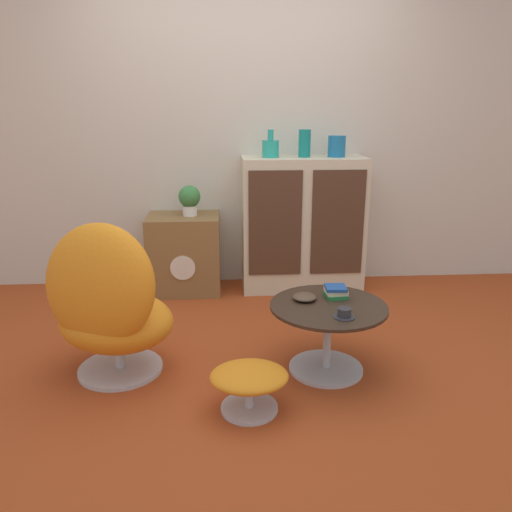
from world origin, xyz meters
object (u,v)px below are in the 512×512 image
(egg_chair, at_px, (108,305))
(sideboard, at_px, (302,224))
(ottoman, at_px, (249,381))
(bowl, at_px, (305,297))
(vase_inner_right, at_px, (337,146))
(teacup, at_px, (344,314))
(book_stack, at_px, (336,292))
(vase_leftmost, at_px, (271,148))
(tv_console, at_px, (185,253))
(coffee_table, at_px, (328,327))
(potted_plant, at_px, (190,199))
(vase_inner_left, at_px, (305,143))

(egg_chair, bearing_deg, sideboard, 47.23)
(ottoman, height_order, bowl, bowl)
(vase_inner_right, xyz_separation_m, bowl, (-0.45, -1.32, -0.74))
(egg_chair, distance_m, teacup, 1.27)
(sideboard, height_order, book_stack, sideboard)
(vase_leftmost, bearing_deg, teacup, -81.21)
(tv_console, bearing_deg, bowl, -59.15)
(coffee_table, xyz_separation_m, vase_leftmost, (-0.20, 1.40, 0.89))
(sideboard, bearing_deg, coffee_table, -92.75)
(teacup, relative_size, bowl, 0.84)
(potted_plant, bearing_deg, book_stack, -54.42)
(tv_console, bearing_deg, potted_plant, 0.53)
(ottoman, bearing_deg, coffee_table, 38.40)
(vase_leftmost, bearing_deg, sideboard, -0.83)
(potted_plant, bearing_deg, teacup, -60.35)
(vase_leftmost, relative_size, teacup, 1.84)
(potted_plant, bearing_deg, egg_chair, -105.12)
(book_stack, bearing_deg, tv_console, 127.27)
(vase_inner_right, xyz_separation_m, book_stack, (-0.26, -1.29, -0.73))
(ottoman, relative_size, bowl, 2.86)
(vase_inner_right, height_order, book_stack, vase_inner_right)
(bowl, bearing_deg, vase_leftmost, 93.30)
(sideboard, distance_m, book_stack, 1.29)
(vase_inner_right, bearing_deg, teacup, -100.04)
(coffee_table, bearing_deg, bowl, 145.98)
(vase_inner_left, height_order, vase_inner_right, vase_inner_left)
(vase_inner_right, relative_size, bowl, 1.20)
(coffee_table, relative_size, vase_inner_right, 3.98)
(tv_console, relative_size, vase_leftmost, 2.97)
(teacup, bearing_deg, egg_chair, 171.30)
(book_stack, bearing_deg, vase_leftmost, 101.58)
(tv_console, height_order, coffee_table, tv_console)
(tv_console, height_order, book_stack, tv_console)
(ottoman, bearing_deg, vase_leftmost, 81.47)
(tv_console, bearing_deg, book_stack, -52.73)
(tv_console, xyz_separation_m, vase_inner_right, (1.22, 0.02, 0.85))
(egg_chair, xyz_separation_m, coffee_table, (1.21, -0.02, -0.16))
(teacup, bearing_deg, vase_leftmost, 98.79)
(tv_console, height_order, ottoman, tv_console)
(egg_chair, xyz_separation_m, book_stack, (1.28, 0.10, 0.01))
(vase_inner_right, bearing_deg, tv_console, -179.07)
(egg_chair, bearing_deg, ottoman, -27.28)
(tv_console, relative_size, vase_inner_left, 2.96)
(vase_inner_left, bearing_deg, tv_console, -178.82)
(bowl, bearing_deg, potted_plant, 118.93)
(ottoman, distance_m, teacup, 0.60)
(coffee_table, bearing_deg, book_stack, 60.62)
(sideboard, distance_m, vase_inner_left, 0.65)
(vase_inner_left, bearing_deg, vase_leftmost, -180.00)
(vase_inner_right, height_order, potted_plant, vase_inner_right)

